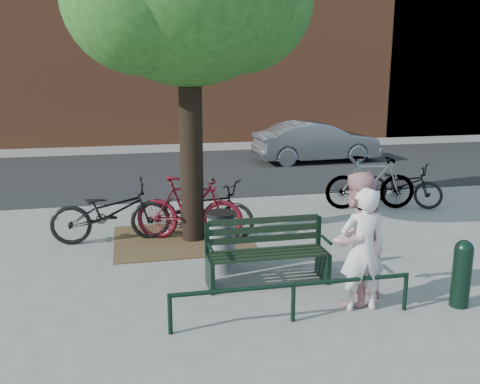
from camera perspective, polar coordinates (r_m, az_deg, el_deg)
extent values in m
plane|color=gray|center=(7.85, 2.95, -9.67)|extent=(90.00, 90.00, 0.00)
cube|color=brown|center=(9.70, -6.18, -5.05)|extent=(2.40, 2.00, 0.02)
cube|color=black|center=(15.88, -5.01, 2.30)|extent=(40.00, 7.00, 0.01)
cube|color=black|center=(7.60, -3.23, -8.64)|extent=(0.06, 0.52, 0.45)
cube|color=black|center=(7.66, -3.54, -4.91)|extent=(0.06, 0.06, 0.44)
cylinder|color=black|center=(7.36, -3.15, -6.00)|extent=(0.04, 0.36, 0.04)
cube|color=black|center=(8.01, 8.84, -7.59)|extent=(0.06, 0.52, 0.45)
cube|color=black|center=(8.06, 8.37, -4.08)|extent=(0.06, 0.06, 0.44)
cylinder|color=black|center=(7.78, 9.21, -5.07)|extent=(0.04, 0.36, 0.04)
cube|color=black|center=(7.68, 2.99, -6.59)|extent=(1.64, 0.46, 0.04)
cube|color=black|center=(7.80, 2.58, -4.02)|extent=(1.64, 0.03, 0.47)
cylinder|color=black|center=(6.43, -7.48, -12.79)|extent=(0.06, 0.06, 0.50)
cylinder|color=black|center=(6.70, 5.69, -11.63)|extent=(0.06, 0.06, 0.50)
cylinder|color=black|center=(7.27, 17.22, -10.12)|extent=(0.06, 0.06, 0.50)
cylinder|color=black|center=(6.60, 5.74, -9.83)|extent=(3.00, 0.06, 0.06)
cylinder|color=black|center=(9.30, -5.25, 6.13)|extent=(0.40, 0.40, 3.80)
imported|color=silver|center=(6.95, 12.95, -6.02)|extent=(0.61, 0.42, 1.61)
imported|color=#CB8C8E|center=(7.10, 12.26, -4.90)|extent=(1.08, 1.03, 1.76)
cylinder|color=black|center=(7.57, 22.53, -8.45)|extent=(0.24, 0.24, 0.78)
sphere|color=black|center=(7.43, 22.80, -5.65)|extent=(0.24, 0.24, 0.24)
cylinder|color=gray|center=(8.12, -1.98, -5.55)|extent=(0.41, 0.41, 0.87)
cylinder|color=black|center=(7.98, -2.00, -2.39)|extent=(0.46, 0.46, 0.06)
imported|color=black|center=(9.69, -13.61, -2.08)|extent=(2.09, 0.77, 1.09)
imported|color=#540C16|center=(9.55, -5.40, -1.77)|extent=(2.00, 1.06, 1.15)
imported|color=black|center=(9.93, -3.51, -1.57)|extent=(1.93, 1.72, 1.01)
imported|color=gray|center=(11.88, 13.74, 0.98)|extent=(2.01, 0.86, 1.17)
imported|color=black|center=(12.38, 16.78, 0.77)|extent=(1.77, 1.68, 0.95)
imported|color=slate|center=(17.34, 8.16, 5.33)|extent=(4.03, 1.54, 1.31)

